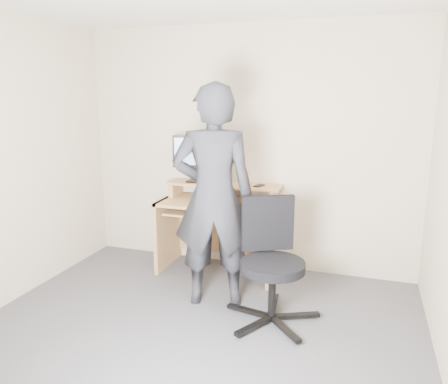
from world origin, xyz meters
The scene contains 13 objects.
ground centered at (0.00, 0.00, 0.00)m, with size 3.50×3.50×0.00m, color #4F4F54.
back_wall centered at (0.00, 1.75, 1.25)m, with size 3.50×0.02×2.50m, color beige.
desk centered at (-0.20, 1.53, 0.55)m, with size 1.20×0.60×0.91m.
monitor centered at (-0.47, 1.57, 1.20)m, with size 0.50×0.19×0.49m.
external_drive centered at (-0.26, 1.61, 1.01)m, with size 0.07×0.13×0.20m, color black.
travel_mug centered at (-0.20, 1.60, 1.00)m, with size 0.08×0.08×0.18m, color #AEAFB3.
smartphone centered at (0.18, 1.58, 0.92)m, with size 0.07×0.13×0.01m, color black.
charger centered at (-0.35, 1.51, 0.93)m, with size 0.04×0.04×0.04m, color black.
headphones centered at (-0.29, 1.66, 0.92)m, with size 0.16×0.16×0.02m, color silver.
keyboard centered at (-0.28, 1.36, 0.67)m, with size 0.46×0.18×0.03m, color black.
mouse centered at (0.02, 1.35, 0.77)m, with size 0.10×0.06×0.04m, color black.
office_chair centered at (0.51, 0.67, 0.54)m, with size 0.78×0.76×0.98m.
person centered at (-0.03, 0.80, 0.96)m, with size 0.70×0.46×1.91m, color black.
Camera 1 is at (1.18, -2.60, 1.83)m, focal length 35.00 mm.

